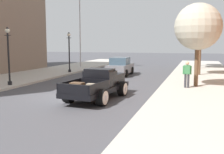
{
  "coord_description": "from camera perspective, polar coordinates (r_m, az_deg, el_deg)",
  "views": [
    {
      "loc": [
        6.71,
        -13.01,
        2.9
      ],
      "look_at": [
        2.13,
        1.38,
        1.0
      ],
      "focal_mm": 42.67,
      "sensor_mm": 36.0,
      "label": 1
    }
  ],
  "objects": [
    {
      "name": "ground_plane",
      "position": [
        14.92,
        -9.47,
        -4.14
      ],
      "size": [
        140.0,
        140.0,
        0.0
      ],
      "primitive_type": "plane",
      "color": "#47474C"
    },
    {
      "name": "sidewalk_right",
      "position": [
        13.32,
        19.66,
        -5.5
      ],
      "size": [
        5.5,
        64.0,
        0.15
      ],
      "primitive_type": "cube",
      "color": "#B7B2A8",
      "rests_on": "ground"
    },
    {
      "name": "hotrod_truck_black",
      "position": [
        14.18,
        -2.75,
        -1.54
      ],
      "size": [
        2.48,
        5.04,
        1.58
      ],
      "color": "black",
      "rests_on": "ground"
    },
    {
      "name": "car_background_grey",
      "position": [
        24.52,
        1.78,
        2.18
      ],
      "size": [
        1.99,
        4.36,
        1.65
      ],
      "color": "slate",
      "rests_on": "ground"
    },
    {
      "name": "pedestrian_sidewalk_right",
      "position": [
        17.24,
        15.78,
        0.86
      ],
      "size": [
        0.53,
        0.22,
        1.65
      ],
      "color": "#333338",
      "rests_on": "sidewalk_right"
    },
    {
      "name": "street_lamp_near",
      "position": [
        18.94,
        -21.33,
        5.13
      ],
      "size": [
        0.5,
        0.32,
        3.85
      ],
      "color": "black",
      "rests_on": "sidewalk_left"
    },
    {
      "name": "street_lamp_far",
      "position": [
        26.1,
        -9.16,
        5.95
      ],
      "size": [
        0.5,
        0.32,
        3.85
      ],
      "color": "black",
      "rests_on": "sidewalk_left"
    },
    {
      "name": "flagpole",
      "position": [
        31.9,
        -6.51,
        12.29
      ],
      "size": [
        1.74,
        0.16,
        9.16
      ],
      "color": "#B2B2B7",
      "rests_on": "sidewalk_left"
    },
    {
      "name": "street_tree_nearest",
      "position": [
        17.95,
        17.94,
        10.17
      ],
      "size": [
        2.96,
        2.96,
        5.3
      ],
      "color": "brown",
      "rests_on": "sidewalk_right"
    },
    {
      "name": "street_tree_second",
      "position": [
        24.82,
        18.48,
        10.38
      ],
      "size": [
        2.82,
        2.82,
        5.73
      ],
      "color": "brown",
      "rests_on": "sidewalk_right"
    },
    {
      "name": "street_tree_third",
      "position": [
        31.35,
        18.37,
        10.71
      ],
      "size": [
        3.36,
        3.36,
        6.58
      ],
      "color": "brown",
      "rests_on": "sidewalk_right"
    },
    {
      "name": "street_tree_farthest",
      "position": [
        34.46,
        17.7,
        9.58
      ],
      "size": [
        2.02,
        2.02,
        5.48
      ],
      "color": "brown",
      "rests_on": "sidewalk_right"
    }
  ]
}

